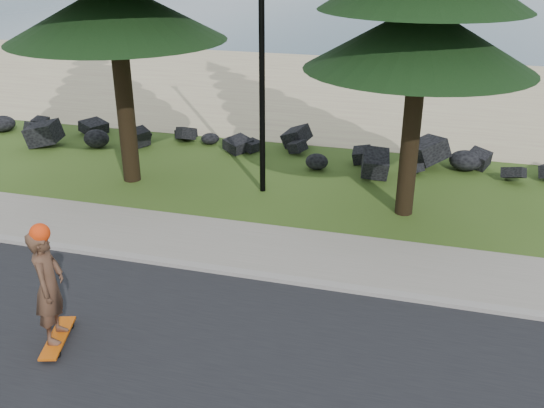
# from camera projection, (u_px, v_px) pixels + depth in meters

# --- Properties ---
(ground) EXTENTS (160.00, 160.00, 0.00)m
(ground) POSITION_uv_depth(u_px,v_px,m) (219.00, 249.00, 12.36)
(ground) COLOR #38541A
(ground) RESTS_ON ground
(road) EXTENTS (160.00, 7.00, 0.02)m
(road) POSITION_uv_depth(u_px,v_px,m) (107.00, 396.00, 8.39)
(road) COLOR black
(road) RESTS_ON ground
(kerb) EXTENTS (160.00, 0.20, 0.10)m
(kerb) POSITION_uv_depth(u_px,v_px,m) (202.00, 268.00, 11.54)
(kerb) COLOR #A19890
(kerb) RESTS_ON ground
(sidewalk) EXTENTS (160.00, 2.00, 0.08)m
(sidewalk) POSITION_uv_depth(u_px,v_px,m) (222.00, 242.00, 12.52)
(sidewalk) COLOR gray
(sidewalk) RESTS_ON ground
(beach_sand) EXTENTS (160.00, 15.00, 0.01)m
(beach_sand) POSITION_uv_depth(u_px,v_px,m) (339.00, 90.00, 25.12)
(beach_sand) COLOR tan
(beach_sand) RESTS_ON ground
(ocean) EXTENTS (160.00, 58.00, 0.01)m
(ocean) POSITION_uv_depth(u_px,v_px,m) (405.00, 3.00, 57.27)
(ocean) COLOR #355766
(ocean) RESTS_ON ground
(seawall_boulders) EXTENTS (60.00, 2.40, 1.10)m
(seawall_boulders) POSITION_uv_depth(u_px,v_px,m) (286.00, 159.00, 17.29)
(seawall_boulders) COLOR black
(seawall_boulders) RESTS_ON ground
(lamp_post) EXTENTS (0.25, 0.14, 8.14)m
(lamp_post) POSITION_uv_depth(u_px,v_px,m) (262.00, 20.00, 13.50)
(lamp_post) COLOR black
(lamp_post) RESTS_ON ground
(skateboarder) EXTENTS (0.62, 1.14, 2.06)m
(skateboarder) POSITION_uv_depth(u_px,v_px,m) (49.00, 287.00, 9.07)
(skateboarder) COLOR #D2560C
(skateboarder) RESTS_ON ground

